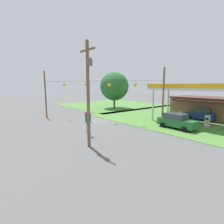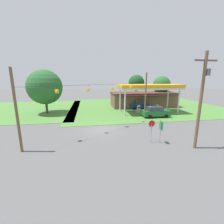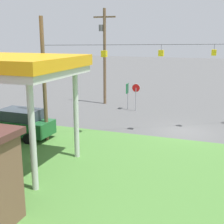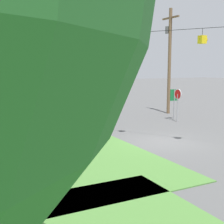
# 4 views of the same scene
# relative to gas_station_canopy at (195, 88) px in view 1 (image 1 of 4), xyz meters

# --- Properties ---
(ground_plane) EXTENTS (160.00, 160.00, 0.00)m
(ground_plane) POSITION_rel_gas_station_canopy_xyz_m (-10.24, -8.95, -5.12)
(ground_plane) COLOR #565656
(grass_verge_opposite_corner) EXTENTS (24.00, 24.00, 0.04)m
(grass_verge_opposite_corner) POSITION_rel_gas_station_canopy_xyz_m (-26.24, 7.05, -5.10)
(grass_verge_opposite_corner) COLOR #4C7F38
(grass_verge_opposite_corner) RESTS_ON ground
(gas_station_canopy) EXTENTS (12.04, 5.47, 5.63)m
(gas_station_canopy) POSITION_rel_gas_station_canopy_xyz_m (0.00, 0.00, 0.00)
(gas_station_canopy) COLOR silver
(gas_station_canopy) RESTS_ON ground
(gas_station_store) EXTENTS (15.73, 6.87, 3.48)m
(gas_station_store) POSITION_rel_gas_station_canopy_xyz_m (1.56, 6.92, -3.36)
(gas_station_store) COLOR brown
(gas_station_store) RESTS_ON ground
(fuel_pump_near) EXTENTS (0.71, 0.56, 1.56)m
(fuel_pump_near) POSITION_rel_gas_station_canopy_xyz_m (-1.96, -0.00, -4.38)
(fuel_pump_near) COLOR gray
(fuel_pump_near) RESTS_ON ground
(fuel_pump_far) EXTENTS (0.71, 0.56, 1.56)m
(fuel_pump_far) POSITION_rel_gas_station_canopy_xyz_m (1.96, -0.00, -4.38)
(fuel_pump_far) COLOR gray
(fuel_pump_far) RESTS_ON ground
(car_at_pumps_front) EXTENTS (4.79, 2.16, 1.94)m
(car_at_pumps_front) POSITION_rel_gas_station_canopy_xyz_m (-0.14, -3.86, -4.13)
(car_at_pumps_front) COLOR #1E602D
(car_at_pumps_front) RESTS_ON ground
(car_at_pumps_rear) EXTENTS (4.25, 2.29, 2.07)m
(car_at_pumps_rear) POSITION_rel_gas_station_canopy_xyz_m (-0.48, 3.86, -4.08)
(car_at_pumps_rear) COLOR navy
(car_at_pumps_rear) RESTS_ON ground
(stop_sign_roadside) EXTENTS (0.80, 0.08, 2.50)m
(stop_sign_roadside) POSITION_rel_gas_station_canopy_xyz_m (-5.32, -13.83, -3.30)
(stop_sign_roadside) COLOR #99999E
(stop_sign_roadside) RESTS_ON ground
(route_sign) EXTENTS (0.10, 0.70, 2.40)m
(route_sign) POSITION_rel_gas_station_canopy_xyz_m (-4.42, -14.19, -3.41)
(route_sign) COLOR gray
(route_sign) RESTS_ON ground
(utility_pole_main) EXTENTS (2.20, 0.44, 9.13)m
(utility_pole_main) POSITION_rel_gas_station_canopy_xyz_m (-1.50, -15.86, 0.00)
(utility_pole_main) COLOR brown
(utility_pole_main) RESTS_ON ground
(signal_span_gantry) EXTENTS (16.31, 10.24, 7.74)m
(signal_span_gantry) POSITION_rel_gas_station_canopy_xyz_m (-10.24, -8.97, -0.88)
(signal_span_gantry) COLOR brown
(signal_span_gantry) RESTS_ON ground
(tree_west_verge) EXTENTS (6.60, 6.60, 8.46)m
(tree_west_verge) POSITION_rel_gas_station_canopy_xyz_m (-20.04, 2.51, 0.04)
(tree_west_verge) COLOR #4C3828
(tree_west_verge) RESTS_ON ground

